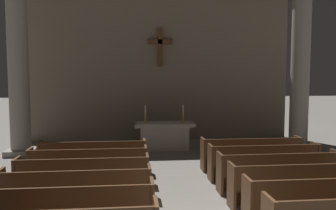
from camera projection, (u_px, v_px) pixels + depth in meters
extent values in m
cube|color=brown|center=(65.00, 202.00, 5.59)|extent=(2.80, 0.05, 0.50)
cube|color=brown|center=(152.00, 207.00, 5.96)|extent=(0.06, 0.50, 0.95)
cube|color=brown|center=(77.00, 194.00, 6.80)|extent=(2.80, 0.40, 0.05)
cube|color=brown|center=(75.00, 184.00, 6.55)|extent=(2.80, 0.05, 0.50)
cube|color=brown|center=(78.00, 202.00, 7.00)|extent=(2.80, 0.04, 0.40)
cube|color=brown|center=(149.00, 189.00, 6.92)|extent=(0.06, 0.50, 0.95)
cube|color=brown|center=(0.00, 194.00, 6.63)|extent=(0.06, 0.50, 0.95)
cube|color=brown|center=(84.00, 179.00, 7.76)|extent=(2.80, 0.40, 0.05)
cube|color=brown|center=(82.00, 170.00, 7.51)|extent=(2.80, 0.05, 0.50)
cube|color=brown|center=(85.00, 186.00, 7.96)|extent=(2.80, 0.04, 0.40)
cube|color=brown|center=(147.00, 175.00, 7.88)|extent=(0.06, 0.50, 0.95)
cube|color=brown|center=(17.00, 179.00, 7.59)|extent=(0.06, 0.50, 0.95)
cube|color=brown|center=(89.00, 168.00, 8.72)|extent=(2.80, 0.40, 0.05)
cube|color=brown|center=(88.00, 159.00, 8.47)|extent=(2.80, 0.05, 0.50)
cube|color=brown|center=(90.00, 174.00, 8.92)|extent=(2.80, 0.04, 0.40)
cube|color=brown|center=(146.00, 165.00, 8.84)|extent=(0.06, 0.50, 0.95)
cube|color=brown|center=(30.00, 168.00, 8.55)|extent=(0.06, 0.50, 0.95)
cube|color=brown|center=(93.00, 159.00, 9.68)|extent=(2.80, 0.40, 0.05)
cube|color=brown|center=(92.00, 151.00, 9.43)|extent=(2.80, 0.05, 0.50)
cube|color=brown|center=(94.00, 165.00, 9.88)|extent=(2.80, 0.04, 0.40)
cube|color=brown|center=(144.00, 156.00, 9.80)|extent=(0.06, 0.50, 0.95)
cube|color=brown|center=(40.00, 158.00, 9.51)|extent=(0.06, 0.50, 0.95)
cube|color=brown|center=(323.00, 203.00, 6.30)|extent=(2.80, 0.40, 0.05)
cube|color=brown|center=(330.00, 192.00, 6.06)|extent=(2.80, 0.05, 0.50)
cube|color=brown|center=(247.00, 204.00, 6.13)|extent=(0.06, 0.50, 0.95)
cube|color=brown|center=(298.00, 186.00, 7.26)|extent=(2.80, 0.40, 0.05)
cube|color=brown|center=(303.00, 176.00, 7.02)|extent=(2.80, 0.05, 0.50)
cube|color=brown|center=(293.00, 194.00, 7.46)|extent=(2.80, 0.04, 0.40)
cube|color=brown|center=(232.00, 186.00, 7.09)|extent=(0.06, 0.50, 0.95)
cube|color=brown|center=(278.00, 173.00, 8.22)|extent=(2.80, 0.40, 0.05)
cube|color=brown|center=(283.00, 164.00, 7.98)|extent=(2.80, 0.05, 0.50)
cube|color=brown|center=(275.00, 180.00, 8.42)|extent=(2.80, 0.04, 0.40)
cube|color=brown|center=(220.00, 173.00, 8.05)|extent=(0.06, 0.50, 0.95)
cube|color=brown|center=(336.00, 170.00, 8.34)|extent=(0.06, 0.50, 0.95)
cube|color=brown|center=(263.00, 163.00, 9.18)|extent=(2.80, 0.40, 0.05)
cube|color=brown|center=(267.00, 155.00, 8.94)|extent=(2.80, 0.05, 0.50)
cube|color=brown|center=(260.00, 170.00, 9.38)|extent=(2.80, 0.04, 0.40)
cube|color=brown|center=(210.00, 163.00, 9.01)|extent=(0.06, 0.50, 0.95)
cube|color=brown|center=(315.00, 160.00, 9.30)|extent=(0.06, 0.50, 0.95)
cube|color=brown|center=(251.00, 155.00, 10.14)|extent=(2.80, 0.40, 0.05)
cube|color=brown|center=(254.00, 147.00, 9.90)|extent=(2.80, 0.05, 0.50)
cube|color=brown|center=(249.00, 161.00, 10.34)|extent=(2.80, 0.04, 0.40)
cube|color=brown|center=(203.00, 154.00, 9.97)|extent=(0.06, 0.50, 0.95)
cube|color=brown|center=(298.00, 152.00, 10.26)|extent=(0.06, 0.50, 0.95)
cube|color=#9E998E|center=(21.00, 152.00, 12.02)|extent=(0.95, 0.95, 0.20)
cylinder|color=#9E998E|center=(19.00, 71.00, 11.78)|extent=(0.68, 0.68, 5.78)
cube|color=#9E998E|center=(298.00, 146.00, 13.04)|extent=(0.95, 0.95, 0.20)
cylinder|color=#9E998E|center=(300.00, 72.00, 12.81)|extent=(0.68, 0.68, 5.78)
cube|color=#A8A399|center=(164.00, 138.00, 12.85)|extent=(1.76, 0.72, 0.88)
cube|color=#A8A399|center=(164.00, 124.00, 12.80)|extent=(2.20, 0.90, 0.12)
cube|color=silver|center=(164.00, 123.00, 12.80)|extent=(2.09, 0.85, 0.01)
cylinder|color=#B79338|center=(145.00, 123.00, 12.73)|extent=(0.16, 0.16, 0.02)
cylinder|color=#B79338|center=(145.00, 118.00, 12.71)|extent=(0.07, 0.07, 0.36)
cylinder|color=silver|center=(145.00, 109.00, 12.68)|extent=(0.04, 0.04, 0.29)
cylinder|color=#B79338|center=(183.00, 122.00, 12.87)|extent=(0.16, 0.16, 0.02)
cylinder|color=#B79338|center=(183.00, 118.00, 12.85)|extent=(0.07, 0.07, 0.36)
cylinder|color=silver|center=(183.00, 109.00, 12.83)|extent=(0.04, 0.04, 0.29)
cube|color=gray|center=(160.00, 56.00, 14.70)|extent=(11.14, 0.25, 7.12)
cube|color=brown|center=(160.00, 48.00, 14.45)|extent=(0.19, 0.19, 1.57)
cube|color=brown|center=(160.00, 42.00, 14.43)|extent=(1.01, 0.19, 0.19)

